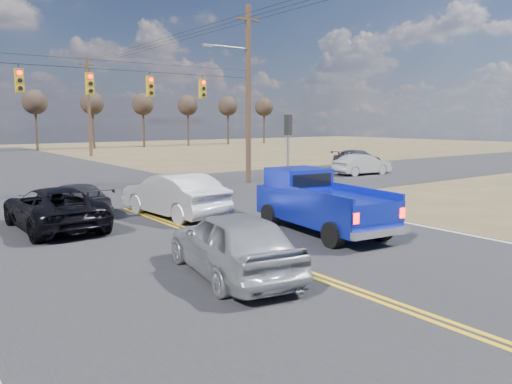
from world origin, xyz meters
TOP-DOWN VIEW (x-y plane):
  - ground at (0.00, 0.00)m, footprint 160.00×160.00m
  - road_main at (0.00, 10.00)m, footprint 14.00×120.00m
  - road_cross at (0.00, 18.00)m, footprint 120.00×12.00m
  - signal_gantry at (0.50, 17.79)m, footprint 19.60×4.83m
  - utility_poles at (0.00, 17.00)m, footprint 19.60×58.32m
  - treeline at (0.00, 26.96)m, footprint 87.00×117.80m
  - pickup_truck at (3.36, 6.13)m, footprint 2.62×5.51m
  - silver_suv at (-1.49, 3.91)m, footprint 2.61×4.86m
  - black_suv at (-3.46, 11.69)m, footprint 2.49×5.18m
  - white_car_queue at (0.80, 11.33)m, footprint 2.26×5.16m
  - dgrey_car_queue at (-2.17, 13.76)m, footprint 1.93×4.33m
  - cross_car_east_near at (17.84, 17.21)m, footprint 1.81×4.29m
  - cross_car_east_far at (21.87, 21.35)m, footprint 2.63×5.00m

SIDE VIEW (x-z plane):
  - ground at x=0.00m, z-range 0.00..0.00m
  - road_main at x=0.00m, z-range -0.01..0.01m
  - road_cross at x=0.00m, z-range -0.01..0.01m
  - dgrey_car_queue at x=-2.17m, z-range 0.00..1.24m
  - cross_car_east_near at x=17.84m, z-range 0.00..1.38m
  - cross_car_east_far at x=21.87m, z-range 0.00..1.38m
  - black_suv at x=-3.46m, z-range 0.00..1.42m
  - silver_suv at x=-1.49m, z-range 0.00..1.57m
  - white_car_queue at x=0.80m, z-range 0.00..1.65m
  - pickup_truck at x=3.36m, z-range -0.03..1.97m
  - signal_gantry at x=0.50m, z-range 0.06..10.06m
  - utility_poles at x=0.00m, z-range 0.23..10.23m
  - treeline at x=0.00m, z-range 2.00..9.40m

